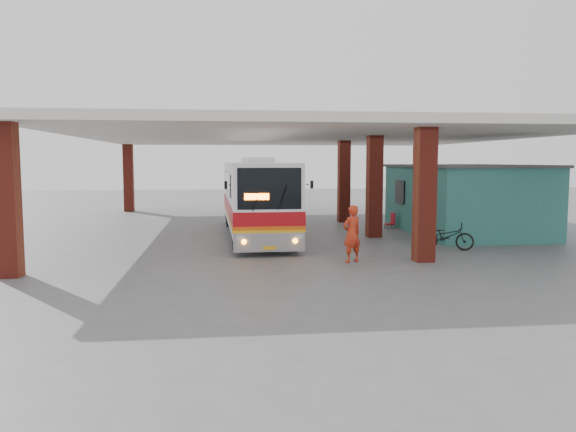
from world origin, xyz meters
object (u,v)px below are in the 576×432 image
Objects in this scene: motorcycle at (447,236)px; pedestrian at (352,234)px; coach_bus at (256,197)px; red_chair at (391,221)px.

motorcycle is 4.56m from pedestrian.
coach_bus is at bearing 75.66° from motorcycle.
coach_bus reaches higher than pedestrian.
coach_bus is 7.47m from pedestrian.
pedestrian reaches higher than motorcycle.
coach_bus is 8.41m from motorcycle.
coach_bus is 6.07× the size of motorcycle.
red_chair is at bearing -139.07° from pedestrian.
coach_bus is 7.04m from red_chair.
coach_bus reaches higher than motorcycle.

